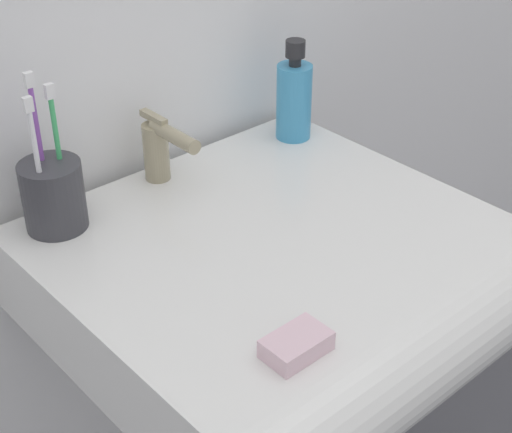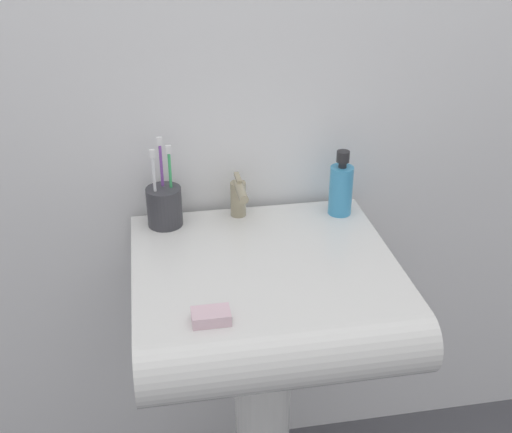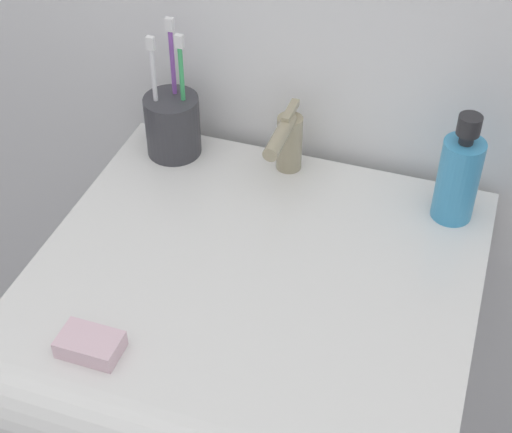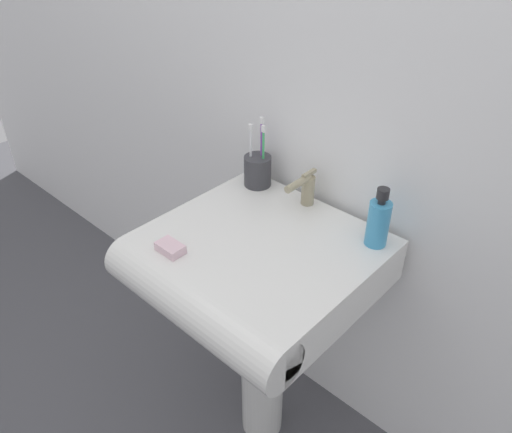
% 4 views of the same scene
% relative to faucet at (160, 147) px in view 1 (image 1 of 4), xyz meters
% --- Properties ---
extents(sink_basin, '(0.58, 0.58, 0.13)m').
position_rel_faucet_xyz_m(sink_basin, '(0.02, -0.26, -0.12)').
color(sink_basin, white).
rests_on(sink_basin, sink_pedestal).
extents(faucet, '(0.04, 0.13, 0.11)m').
position_rel_faucet_xyz_m(faucet, '(0.00, 0.00, 0.00)').
color(faucet, tan).
rests_on(faucet, sink_basin).
extents(toothbrush_cup, '(0.09, 0.09, 0.22)m').
position_rel_faucet_xyz_m(toothbrush_cup, '(-0.18, -0.01, -0.01)').
color(toothbrush_cup, '#38383D').
rests_on(toothbrush_cup, sink_basin).
extents(soap_bottle, '(0.06, 0.06, 0.17)m').
position_rel_faucet_xyz_m(soap_bottle, '(0.25, -0.02, 0.01)').
color(soap_bottle, '#3F99CC').
rests_on(soap_bottle, sink_basin).
extents(bar_soap, '(0.07, 0.05, 0.02)m').
position_rel_faucet_xyz_m(bar_soap, '(-0.12, -0.41, -0.05)').
color(bar_soap, silver).
rests_on(bar_soap, sink_basin).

